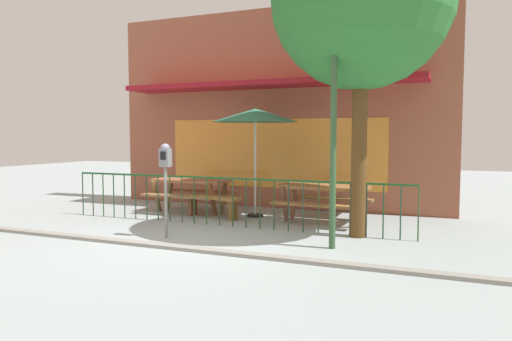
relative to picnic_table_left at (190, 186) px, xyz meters
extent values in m
plane|color=#95A1A2|center=(1.53, -2.87, -0.61)|extent=(40.00, 40.00, 0.00)
cube|color=brown|center=(1.53, 1.67, -0.61)|extent=(8.57, 0.54, 0.01)
cube|color=#99533D|center=(1.53, 1.67, 1.84)|extent=(8.57, 0.50, 4.90)
cube|color=orange|center=(1.53, 1.41, 0.74)|extent=(5.57, 0.02, 1.70)
cube|color=maroon|center=(1.53, 0.93, 2.39)|extent=(7.28, 0.98, 0.12)
cube|color=#194E21|center=(1.53, -1.22, 0.34)|extent=(7.20, 0.04, 0.04)
cylinder|color=#204A29|center=(-2.07, -1.22, -0.14)|extent=(0.02, 0.02, 0.95)
cylinder|color=#283D20|center=(-1.78, -1.22, -0.14)|extent=(0.02, 0.02, 0.95)
cylinder|color=#225124|center=(-1.50, -1.22, -0.14)|extent=(0.02, 0.02, 0.95)
cylinder|color=#1D4E2E|center=(-1.21, -1.22, -0.14)|extent=(0.02, 0.02, 0.95)
cylinder|color=#234624|center=(-0.92, -1.22, -0.14)|extent=(0.02, 0.02, 0.95)
cylinder|color=#2D482C|center=(-0.63, -1.22, -0.14)|extent=(0.02, 0.02, 0.95)
cylinder|color=#1A472B|center=(-0.34, -1.22, -0.14)|extent=(0.02, 0.02, 0.95)
cylinder|color=#204E31|center=(-0.06, -1.22, -0.14)|extent=(0.02, 0.02, 0.95)
cylinder|color=#204F29|center=(0.23, -1.22, -0.14)|extent=(0.02, 0.02, 0.95)
cylinder|color=#274725|center=(0.52, -1.22, -0.14)|extent=(0.02, 0.02, 0.95)
cylinder|color=#224E24|center=(0.81, -1.22, -0.14)|extent=(0.02, 0.02, 0.95)
cylinder|color=#1E4F22|center=(1.09, -1.22, -0.14)|extent=(0.02, 0.02, 0.95)
cylinder|color=#273D25|center=(1.38, -1.22, -0.14)|extent=(0.02, 0.02, 0.95)
cylinder|color=#24492A|center=(1.67, -1.22, -0.14)|extent=(0.02, 0.02, 0.95)
cylinder|color=#1E4229|center=(1.96, -1.22, -0.14)|extent=(0.02, 0.02, 0.95)
cylinder|color=#274525|center=(2.25, -1.22, -0.14)|extent=(0.02, 0.02, 0.95)
cylinder|color=#1F4324|center=(2.53, -1.22, -0.14)|extent=(0.02, 0.02, 0.95)
cylinder|color=#1D3F30|center=(2.82, -1.22, -0.14)|extent=(0.02, 0.02, 0.95)
cylinder|color=#224432|center=(3.11, -1.22, -0.14)|extent=(0.02, 0.02, 0.95)
cylinder|color=#264A21|center=(3.40, -1.22, -0.14)|extent=(0.02, 0.02, 0.95)
cylinder|color=#224623|center=(3.69, -1.22, -0.14)|extent=(0.02, 0.02, 0.95)
cylinder|color=#2C482E|center=(3.97, -1.22, -0.14)|extent=(0.02, 0.02, 0.95)
cylinder|color=#243D2C|center=(4.26, -1.22, -0.14)|extent=(0.02, 0.02, 0.95)
cylinder|color=#1E482C|center=(4.55, -1.22, -0.14)|extent=(0.02, 0.02, 0.95)
cylinder|color=#1C4C31|center=(4.84, -1.22, -0.14)|extent=(0.02, 0.02, 0.95)
cylinder|color=#274A29|center=(5.13, -1.22, -0.14)|extent=(0.02, 0.02, 0.95)
cube|color=#925739|center=(0.00, 0.00, 0.13)|extent=(1.80, 0.76, 0.07)
cube|color=olive|center=(0.00, -0.55, -0.17)|extent=(1.80, 0.26, 0.05)
cube|color=brown|center=(0.00, 0.55, -0.17)|extent=(1.80, 0.26, 0.05)
cube|color=brown|center=(-0.74, -0.28, -0.24)|extent=(0.07, 0.35, 0.78)
cube|color=brown|center=(-0.74, 0.28, -0.24)|extent=(0.07, 0.35, 0.78)
cube|color=brown|center=(0.74, -0.28, -0.24)|extent=(0.07, 0.35, 0.78)
cube|color=brown|center=(0.74, 0.28, -0.24)|extent=(0.07, 0.35, 0.78)
cube|color=brown|center=(3.21, -0.14, 0.13)|extent=(1.84, 0.86, 0.07)
cube|color=#936134|center=(3.18, -0.69, -0.17)|extent=(1.81, 0.36, 0.05)
cube|color=olive|center=(3.24, 0.41, -0.17)|extent=(1.81, 0.36, 0.05)
cube|color=brown|center=(2.46, -0.38, -0.24)|extent=(0.09, 0.35, 0.78)
cube|color=brown|center=(2.49, 0.18, -0.24)|extent=(0.09, 0.35, 0.78)
cube|color=brown|center=(3.93, -0.46, -0.24)|extent=(0.09, 0.35, 0.78)
cube|color=brown|center=(3.96, 0.10, -0.24)|extent=(0.09, 0.35, 0.78)
cylinder|color=black|center=(1.64, 0.03, -0.59)|extent=(0.36, 0.36, 0.05)
cylinder|color=#AEBBB8|center=(1.64, 0.03, 0.55)|extent=(0.04, 0.04, 2.33)
cone|color=#2C7456|center=(1.64, 0.03, 1.62)|extent=(1.88, 1.88, 0.29)
cube|color=olive|center=(0.83, -0.48, -0.16)|extent=(1.44, 0.59, 0.06)
cube|color=brown|center=(0.28, -0.37, -0.39)|extent=(0.08, 0.29, 0.45)
cube|color=brown|center=(1.38, -0.59, -0.39)|extent=(0.08, 0.29, 0.45)
cylinder|color=gray|center=(1.03, -2.59, 0.01)|extent=(0.06, 0.06, 1.25)
cube|color=slate|center=(1.03, -2.59, 0.79)|extent=(0.18, 0.14, 0.32)
sphere|color=slate|center=(1.03, -2.59, 0.95)|extent=(0.17, 0.17, 0.17)
cube|color=black|center=(1.03, -2.66, 0.83)|extent=(0.11, 0.01, 0.14)
cylinder|color=#54381A|center=(4.12, -1.24, 1.02)|extent=(0.27, 0.27, 3.27)
cylinder|color=#2F512F|center=(3.90, -2.26, 1.26)|extent=(0.10, 0.10, 3.74)
sphere|color=beige|center=(3.90, -2.26, 3.24)|extent=(0.28, 0.28, 0.28)
cube|color=gray|center=(1.53, -3.23, -0.61)|extent=(12.00, 0.20, 0.11)
camera|label=1|loc=(5.58, -9.52, 1.16)|focal=33.11mm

